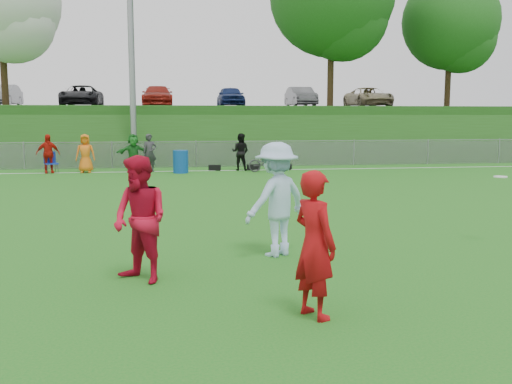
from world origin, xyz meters
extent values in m
plane|color=#166B1A|center=(0.00, 0.00, 0.00)|extent=(120.00, 120.00, 0.00)
cube|color=white|center=(0.00, 18.00, 0.01)|extent=(60.00, 0.10, 0.01)
cube|color=gray|center=(0.00, 20.00, 0.60)|extent=(58.00, 0.02, 1.20)
cube|color=gray|center=(0.00, 20.00, 1.25)|extent=(58.00, 0.04, 0.04)
cylinder|color=gray|center=(-3.00, 20.80, 6.00)|extent=(0.30, 0.30, 12.00)
cube|color=#204D15|center=(0.00, 31.00, 1.50)|extent=(120.00, 18.00, 3.00)
cube|color=black|center=(0.00, 33.00, 3.05)|extent=(120.00, 12.00, 0.10)
cylinder|color=black|center=(-10.00, 25.00, 6.75)|extent=(0.36, 0.36, 7.50)
sphere|color=white|center=(-9.40, 24.70, 7.50)|extent=(4.50, 4.50, 4.50)
cylinder|color=black|center=(8.00, 24.50, 7.25)|extent=(0.36, 0.36, 8.50)
sphere|color=#1B4C14|center=(8.60, 24.20, 8.10)|extent=(5.10, 5.10, 5.10)
cylinder|color=black|center=(16.00, 26.00, 6.50)|extent=(0.36, 0.36, 7.00)
sphere|color=#1B4C14|center=(16.00, 26.00, 8.25)|extent=(5.88, 5.88, 5.88)
sphere|color=#1B4C14|center=(16.60, 25.70, 7.20)|extent=(4.20, 4.20, 4.20)
imported|color=gray|center=(-12.00, 32.00, 3.82)|extent=(1.52, 4.37, 1.44)
imported|color=black|center=(-7.00, 32.00, 3.82)|extent=(2.39, 5.18, 1.44)
imported|color=maroon|center=(-2.00, 32.00, 3.82)|extent=(2.02, 4.96, 1.44)
imported|color=navy|center=(3.00, 32.00, 3.82)|extent=(1.70, 4.23, 1.44)
imported|color=slate|center=(8.00, 32.00, 3.82)|extent=(1.52, 4.37, 1.44)
imported|color=tan|center=(13.00, 32.00, 3.82)|extent=(2.39, 5.18, 1.44)
imported|color=red|center=(-6.53, 18.00, 0.85)|extent=(1.07, 0.71, 1.69)
imported|color=orange|center=(-4.95, 18.00, 0.85)|extent=(0.85, 0.57, 1.69)
imported|color=#1D6F23|center=(-2.87, 18.00, 0.85)|extent=(1.65, 0.91, 1.69)
imported|color=#303033|center=(-2.16, 18.00, 0.85)|extent=(0.69, 0.52, 1.69)
imported|color=black|center=(1.94, 18.00, 0.85)|extent=(1.02, 0.93, 1.69)
cube|color=black|center=(-2.44, 18.10, 0.13)|extent=(0.61, 0.45, 0.26)
cube|color=black|center=(0.75, 18.10, 0.13)|extent=(0.59, 0.38, 0.26)
cube|color=black|center=(2.54, 18.10, 0.13)|extent=(0.60, 0.39, 0.26)
cube|color=black|center=(4.07, 18.10, 0.13)|extent=(0.62, 0.48, 0.26)
imported|color=#AB0B10|center=(0.43, -1.29, 0.91)|extent=(0.69, 0.79, 1.83)
imported|color=red|center=(-1.75, 0.57, 0.95)|extent=(1.16, 1.16, 1.90)
imported|color=#ACCBEF|center=(0.56, 1.88, 1.01)|extent=(1.50, 1.32, 2.02)
cylinder|color=white|center=(5.00, 2.16, 1.31)|extent=(0.26, 0.26, 0.02)
cylinder|color=#0D4395|center=(-0.81, 17.20, 0.50)|extent=(0.77, 0.77, 0.99)
cube|color=#102DB0|center=(-6.43, 18.08, 0.41)|extent=(0.68, 0.68, 0.05)
cube|color=#102DB0|center=(-6.53, 18.31, 0.67)|extent=(0.49, 0.25, 0.52)
imported|color=#2B2C2E|center=(3.00, 17.20, 0.44)|extent=(1.74, 0.86, 0.88)
camera|label=1|loc=(-1.31, -7.91, 2.47)|focal=40.00mm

